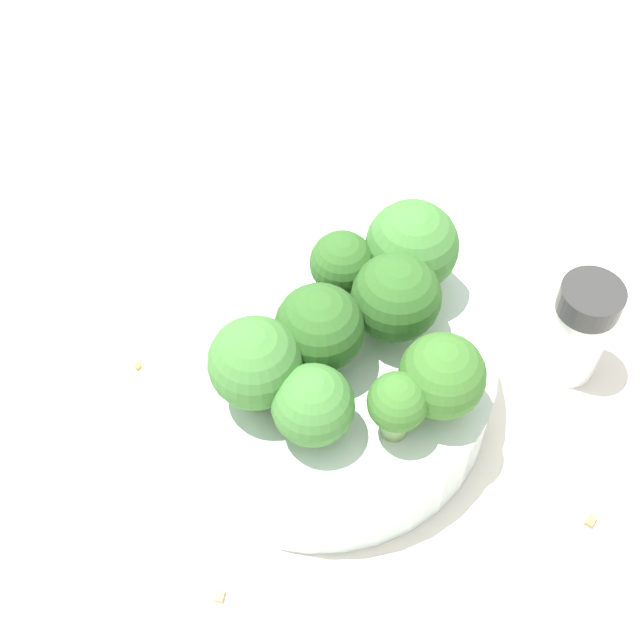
% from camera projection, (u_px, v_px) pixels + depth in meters
% --- Properties ---
extents(ground_plane, '(3.00, 3.00, 0.00)m').
position_uv_depth(ground_plane, '(320.00, 396.00, 0.56)').
color(ground_plane, silver).
extents(bowl, '(0.21, 0.21, 0.05)m').
position_uv_depth(bowl, '(320.00, 376.00, 0.54)').
color(bowl, silver).
rests_on(bowl, ground_plane).
extents(broccoli_floret_0, '(0.05, 0.05, 0.06)m').
position_uv_depth(broccoli_floret_0, '(327.00, 330.00, 0.49)').
color(broccoli_floret_0, '#8EB770').
rests_on(broccoli_floret_0, bowl).
extents(broccoli_floret_1, '(0.03, 0.03, 0.05)m').
position_uv_depth(broccoli_floret_1, '(397.00, 404.00, 0.47)').
color(broccoli_floret_1, '#7A9E5B').
rests_on(broccoli_floret_1, bowl).
extents(broccoli_floret_2, '(0.04, 0.04, 0.05)m').
position_uv_depth(broccoli_floret_2, '(342.00, 265.00, 0.52)').
color(broccoli_floret_2, '#8EB770').
rests_on(broccoli_floret_2, bowl).
extents(broccoli_floret_3, '(0.04, 0.04, 0.05)m').
position_uv_depth(broccoli_floret_3, '(305.00, 406.00, 0.47)').
color(broccoli_floret_3, '#7A9E5B').
rests_on(broccoli_floret_3, bowl).
extents(broccoli_floret_4, '(0.05, 0.05, 0.06)m').
position_uv_depth(broccoli_floret_4, '(442.00, 377.00, 0.48)').
color(broccoli_floret_4, '#8EB770').
rests_on(broccoli_floret_4, bowl).
extents(broccoli_floret_5, '(0.06, 0.06, 0.07)m').
position_uv_depth(broccoli_floret_5, '(412.00, 247.00, 0.52)').
color(broccoli_floret_5, '#8EB770').
rests_on(broccoli_floret_5, bowl).
extents(broccoli_floret_6, '(0.05, 0.05, 0.06)m').
position_uv_depth(broccoli_floret_6, '(396.00, 298.00, 0.51)').
color(broccoli_floret_6, '#8EB770').
rests_on(broccoli_floret_6, bowl).
extents(broccoli_floret_7, '(0.05, 0.05, 0.06)m').
position_uv_depth(broccoli_floret_7, '(255.00, 364.00, 0.48)').
color(broccoli_floret_7, '#7A9E5B').
rests_on(broccoli_floret_7, bowl).
extents(pepper_shaker, '(0.04, 0.04, 0.08)m').
position_uv_depth(pepper_shaker, '(579.00, 329.00, 0.55)').
color(pepper_shaker, silver).
rests_on(pepper_shaker, ground_plane).
extents(almond_crumb_0, '(0.01, 0.01, 0.01)m').
position_uv_depth(almond_crumb_0, '(591.00, 520.00, 0.51)').
color(almond_crumb_0, '#AD7F4C').
rests_on(almond_crumb_0, ground_plane).
extents(almond_crumb_1, '(0.01, 0.01, 0.01)m').
position_uv_depth(almond_crumb_1, '(378.00, 249.00, 0.63)').
color(almond_crumb_1, tan).
rests_on(almond_crumb_1, ground_plane).
extents(almond_crumb_2, '(0.01, 0.01, 0.01)m').
position_uv_depth(almond_crumb_2, '(139.00, 365.00, 0.57)').
color(almond_crumb_2, olive).
rests_on(almond_crumb_2, ground_plane).
extents(almond_crumb_3, '(0.01, 0.01, 0.01)m').
position_uv_depth(almond_crumb_3, '(298.00, 236.00, 0.64)').
color(almond_crumb_3, tan).
rests_on(almond_crumb_3, ground_plane).
extents(almond_crumb_4, '(0.01, 0.01, 0.01)m').
position_uv_depth(almond_crumb_4, '(219.00, 595.00, 0.48)').
color(almond_crumb_4, tan).
rests_on(almond_crumb_4, ground_plane).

